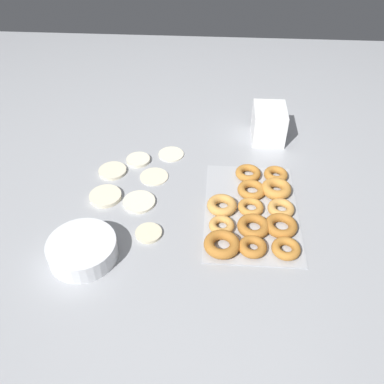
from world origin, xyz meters
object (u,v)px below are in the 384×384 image
Objects in this scene: pancake_2 at (149,233)px; pancake_6 at (105,196)px; donut_tray at (254,211)px; batter_bowl at (83,250)px; pancake_5 at (171,154)px; container_stack at (269,124)px; pancake_0 at (139,202)px; pancake_1 at (113,171)px; pancake_4 at (154,176)px; pancake_3 at (138,160)px.

pancake_6 reaches higher than pancake_2.
pancake_6 is (0.16, 0.18, 0.00)m from pancake_2.
donut_tray is 0.57m from batter_bowl.
pancake_5 is 0.42m from container_stack.
pancake_5 is at bearing -15.62° from pancake_0.
pancake_1 is 0.15m from pancake_6.
pancake_0 is at bearing -27.33° from batter_bowl.
pancake_5 is 0.90× the size of pancake_6.
donut_tray is (0.11, -0.34, 0.01)m from pancake_2.
pancake_4 is at bearing -96.75° from pancake_1.
pancake_1 is at bearing 38.21° from pancake_0.
pancake_6 is at bearing 84.43° from donut_tray.
batter_bowl is at bearing 178.87° from pancake_6.
pancake_3 is 0.44× the size of batter_bowl.
container_stack is at bearing -65.46° from pancake_1.
pancake_4 is at bearing -22.24° from batter_bowl.
pancake_0 is at bearing 164.38° from pancake_5.
pancake_6 is 0.24× the size of donut_tray.
pancake_0 is 0.71× the size of container_stack.
pancake_5 is (0.14, -0.05, 0.00)m from pancake_4.
donut_tray reaches higher than pancake_6.
donut_tray reaches higher than pancake_1.
pancake_6 is 0.73m from container_stack.
pancake_5 is at bearing -3.47° from pancake_2.
pancake_4 is 1.04× the size of pancake_5.
pancake_3 is 0.87× the size of pancake_4.
donut_tray is at bearing -135.57° from pancake_5.
pancake_5 is at bearing -36.93° from pancake_6.
batter_bowl is at bearing 158.75° from pancake_5.
pancake_1 is 0.66m from container_stack.
container_stack is (0.27, -0.60, 0.06)m from pancake_1.
pancake_6 is 0.71× the size of container_stack.
pancake_0 is 0.15m from pancake_4.
batter_bowl is (-0.25, 0.13, 0.03)m from pancake_0.
pancake_3 is at bearing 10.18° from pancake_0.
pancake_2 reaches higher than pancake_4.
pancake_0 is 0.65m from container_stack.
pancake_2 is at bearing 176.53° from pancake_5.
pancake_2 is at bearing -175.59° from pancake_4.
pancake_1 is at bearing 0.17° from batter_bowl.
pancake_3 is 0.52m from donut_tray.
container_stack is at bearing -9.19° from donut_tray.
pancake_0 is 0.28m from batter_bowl.
pancake_1 is 0.93× the size of pancake_6.
pancake_1 is at bearing 83.25° from pancake_4.
batter_bowl is at bearing -179.83° from pancake_1.
pancake_3 is (0.38, 0.10, 0.00)m from pancake_2.
pancake_1 is 0.11m from pancake_3.
batter_bowl reaches higher than pancake_3.
pancake_0 is 1.06× the size of pancake_4.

